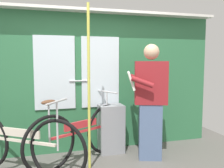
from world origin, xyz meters
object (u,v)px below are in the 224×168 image
bicycle_leaning_behind (19,144)px  handrail_pole (89,88)px  bicycle_near_door (81,134)px  passenger_reading_newspaper (150,99)px  trash_bin_by_wall (111,129)px

bicycle_leaning_behind → handrail_pole: bearing=30.4°
bicycle_near_door → handrail_pole: 0.72m
bicycle_leaning_behind → passenger_reading_newspaper: (1.77, 0.01, 0.47)m
passenger_reading_newspaper → trash_bin_by_wall: passenger_reading_newspaper is taller
trash_bin_by_wall → handrail_pole: handrail_pole is taller
trash_bin_by_wall → bicycle_near_door: bearing=-154.6°
bicycle_leaning_behind → trash_bin_by_wall: size_ratio=2.08×
handrail_pole → trash_bin_by_wall: bearing=48.3°
bicycle_near_door → bicycle_leaning_behind: (-0.80, -0.17, 0.00)m
bicycle_near_door → trash_bin_by_wall: (0.51, 0.24, -0.03)m
bicycle_leaning_behind → trash_bin_by_wall: bearing=52.6°
bicycle_near_door → passenger_reading_newspaper: size_ratio=0.94×
passenger_reading_newspaper → handrail_pole: handrail_pole is taller
bicycle_near_door → handrail_pole: handrail_pole is taller
bicycle_leaning_behind → handrail_pole: (0.88, -0.07, 0.67)m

